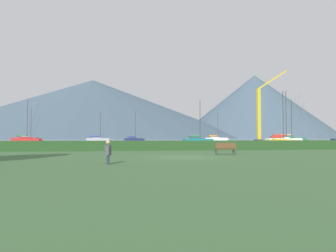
{
  "coord_description": "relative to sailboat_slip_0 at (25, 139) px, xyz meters",
  "views": [
    {
      "loc": [
        -4.32,
        -20.86,
        1.42
      ],
      "look_at": [
        6.22,
        49.23,
        3.99
      ],
      "focal_mm": 32.19,
      "sensor_mm": 36.0,
      "label": 1
    }
  ],
  "objects": [
    {
      "name": "sailboat_slip_5",
      "position": [
        23.93,
        -10.87,
        -0.12
      ],
      "size": [
        7.82,
        2.44,
        8.73
      ],
      "rotation": [
        0.0,
        0.0,
        -0.02
      ],
      "color": "#9E9EA3",
      "rests_on": "harbor_water"
    },
    {
      "name": "distant_hill_central_peak",
      "position": [
        -3.93,
        257.14,
        33.25
      ],
      "size": [
        350.08,
        350.08,
        68.01
      ],
      "primitive_type": "cone",
      "color": "#425666",
      "rests_on": "ground_plane"
    },
    {
      "name": "ground_plane",
      "position": [
        35.37,
        -81.71,
        -0.76
      ],
      "size": [
        1000.0,
        1000.0,
        0.0
      ],
      "primitive_type": "plane",
      "color": "#385B33"
    },
    {
      "name": "harbor_water",
      "position": [
        35.37,
        55.29,
        -0.76
      ],
      "size": [
        320.0,
        246.0,
        0.0
      ],
      "primitive_type": "cube",
      "color": "#8499A8",
      "rests_on": "ground_plane"
    },
    {
      "name": "sailboat_slip_4",
      "position": [
        74.84,
        -28.52,
        0.0
      ],
      "size": [
        9.29,
        3.27,
        11.45
      ],
      "rotation": [
        0.0,
        0.0,
        -0.07
      ],
      "color": "#236B38",
      "rests_on": "harbor_water"
    },
    {
      "name": "sailboat_slip_11",
      "position": [
        34.93,
        2.65,
        -0.14
      ],
      "size": [
        7.43,
        2.88,
        10.06
      ],
      "rotation": [
        0.0,
        0.0,
        0.12
      ],
      "color": "navy",
      "rests_on": "harbor_water"
    },
    {
      "name": "sailboat_slip_9",
      "position": [
        62.62,
        -3.64,
        -0.06
      ],
      "size": [
        8.6,
        3.4,
        9.7
      ],
      "rotation": [
        0.0,
        0.0,
        -0.13
      ],
      "color": "white",
      "rests_on": "harbor_water"
    },
    {
      "name": "hedge_line",
      "position": [
        35.37,
        -70.71,
        -0.25
      ],
      "size": [
        80.0,
        1.2,
        1.03
      ],
      "primitive_type": "cube",
      "color": "#284C23",
      "rests_on": "ground_plane"
    },
    {
      "name": "sailboat_slip_0",
      "position": [
        0.0,
        0.0,
        0.0
      ],
      "size": [
        8.87,
        2.7,
        13.7
      ],
      "rotation": [
        0.0,
        0.0,
        0.01
      ],
      "color": "red",
      "rests_on": "harbor_water"
    },
    {
      "name": "sailboat_slip_8",
      "position": [
        4.79,
        -12.45,
        -0.16
      ],
      "size": [
        7.25,
        2.27,
        9.43
      ],
      "rotation": [
        0.0,
        0.0,
        -0.02
      ],
      "color": "red",
      "rests_on": "harbor_water"
    },
    {
      "name": "sailboat_slip_6",
      "position": [
        47.21,
        -39.11,
        -0.14
      ],
      "size": [
        7.53,
        2.98,
        9.41
      ],
      "rotation": [
        0.0,
        0.0,
        0.13
      ],
      "color": "#19707A",
      "rests_on": "harbor_water"
    },
    {
      "name": "sailboat_slip_1",
      "position": [
        66.27,
        -40.75,
        -0.05
      ],
      "size": [
        8.48,
        2.97,
        11.65
      ],
      "rotation": [
        0.0,
        0.0,
        -0.07
      ],
      "color": "white",
      "rests_on": "harbor_water"
    },
    {
      "name": "person_seated_viewer",
      "position": [
        30.28,
        -86.53,
        -0.07
      ],
      "size": [
        0.36,
        0.56,
        1.25
      ],
      "rotation": [
        0.0,
        0.0,
        0.15
      ],
      "color": "#2D3347",
      "rests_on": "ground_plane"
    },
    {
      "name": "distant_hill_west_ridge",
      "position": [
        179.56,
        220.33,
        35.13
      ],
      "size": [
        180.0,
        180.0,
        71.79
      ],
      "primitive_type": "cone",
      "color": "#425666",
      "rests_on": "ground_plane"
    },
    {
      "name": "dock_crane",
      "position": [
        65.55,
        -30.66,
        5.59
      ],
      "size": [
        8.85,
        2.0,
        18.73
      ],
      "color": "#333338",
      "rests_on": "ground_plane"
    },
    {
      "name": "park_bench_near_path",
      "position": [
        39.19,
        -79.37,
        -0.23
      ],
      "size": [
        1.66,
        0.49,
        0.95
      ],
      "rotation": [
        0.0,
        0.0,
        0.01
      ],
      "color": "brown",
      "rests_on": "ground_plane"
    },
    {
      "name": "sailboat_slip_7",
      "position": [
        59.15,
        -52.29,
        -0.19
      ],
      "size": [
        6.73,
        2.03,
        9.74
      ],
      "rotation": [
        0.0,
        0.0,
        0.01
      ],
      "color": "gold",
      "rests_on": "harbor_water"
    }
  ]
}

